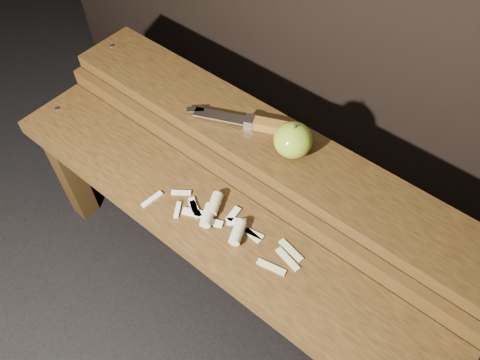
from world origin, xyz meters
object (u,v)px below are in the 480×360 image
Objects in this scene: apple at (293,140)px; knife at (262,124)px; bench_rear_tier at (267,163)px; bench_front_tier at (208,236)px.

apple reaches higher than knife.
bench_front_tier is at bearing -90.00° from bench_rear_tier.
knife reaches higher than bench_front_tier.
bench_rear_tier is 4.38× the size of knife.
bench_rear_tier is 0.11m from knife.
bench_front_tier is 13.00× the size of apple.
bench_rear_tier is at bearing -32.20° from knife.
knife is at bearing 98.02° from bench_front_tier.
knife is (-0.04, 0.25, 0.16)m from bench_front_tier.
bench_rear_tier is at bearing 90.00° from bench_front_tier.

